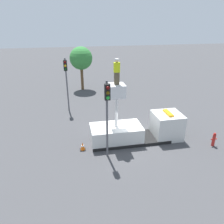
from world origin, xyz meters
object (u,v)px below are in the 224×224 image
bucket_truck (137,129)px  fire_hydrant (214,139)px  traffic_light_pole (107,106)px  traffic_cone_rear (83,146)px  tree_left_bg (81,59)px  worker (117,72)px  traffic_light_across (66,75)px

bucket_truck → fire_hydrant: size_ratio=6.48×
traffic_light_pole → traffic_cone_rear: bearing=144.4°
traffic_light_pole → tree_left_bg: 15.78m
worker → traffic_light_pole: size_ratio=0.33×
traffic_light_pole → traffic_light_across: size_ratio=1.00×
traffic_light_pole → traffic_light_across: (-2.51, 8.61, -0.01)m
worker → tree_left_bg: worker is taller
traffic_light_across → fire_hydrant: 14.00m
traffic_light_pole → tree_left_bg: (-0.63, 15.76, 0.25)m
traffic_light_across → tree_left_bg: size_ratio=0.97×
worker → tree_left_bg: (-1.61, 13.96, -1.43)m
traffic_light_across → traffic_cone_rear: (0.88, -7.44, -3.49)m
tree_left_bg → traffic_light_across: bearing=-104.7°
bucket_truck → traffic_cone_rear: bearing=-171.5°
bucket_truck → traffic_light_pole: traffic_light_pole is taller
bucket_truck → tree_left_bg: tree_left_bg is taller
traffic_light_pole → traffic_light_across: traffic_light_pole is taller
traffic_light_across → fire_hydrant: size_ratio=4.89×
traffic_light_across → tree_left_bg: (1.88, 7.16, 0.26)m
traffic_cone_rear → traffic_light_across: bearing=96.7°
bucket_truck → tree_left_bg: (-3.27, 13.96, 3.14)m
bucket_truck → traffic_light_across: bearing=127.1°
bucket_truck → traffic_light_pole: 4.31m
bucket_truck → traffic_light_pole: bearing=-145.6°
traffic_light_across → bucket_truck: bearing=-52.9°
bucket_truck → traffic_cone_rear: bucket_truck is taller
traffic_cone_rear → worker: bearing=13.7°
bucket_truck → tree_left_bg: size_ratio=1.28×
bucket_truck → traffic_light_pole: size_ratio=1.32×
worker → traffic_cone_rear: size_ratio=2.82×
fire_hydrant → traffic_light_across: bearing=140.2°
worker → traffic_light_pole: 2.65m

